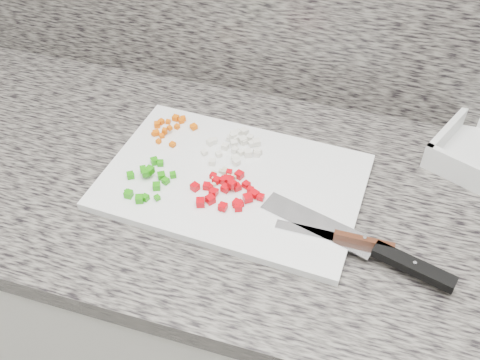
# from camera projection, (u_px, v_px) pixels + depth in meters

# --- Properties ---
(cabinet) EXTENTS (3.92, 0.62, 0.86)m
(cabinet) POSITION_uv_depth(u_px,v_px,m) (277.00, 327.00, 1.31)
(cabinet) COLOR silver
(cabinet) RESTS_ON ground
(countertop) EXTENTS (3.96, 0.64, 0.04)m
(countertop) POSITION_uv_depth(u_px,v_px,m) (289.00, 201.00, 1.00)
(countertop) COLOR #67635B
(countertop) RESTS_ON cabinet
(cutting_board) EXTENTS (0.49, 0.34, 0.02)m
(cutting_board) POSITION_uv_depth(u_px,v_px,m) (233.00, 181.00, 0.99)
(cutting_board) COLOR white
(cutting_board) RESTS_ON countertop
(carrot_pile) EXTENTS (0.09, 0.10, 0.02)m
(carrot_pile) POSITION_uv_depth(u_px,v_px,m) (170.00, 127.00, 1.09)
(carrot_pile) COLOR #DE5A04
(carrot_pile) RESTS_ON cutting_board
(onion_pile) EXTENTS (0.11, 0.12, 0.02)m
(onion_pile) POSITION_uv_depth(u_px,v_px,m) (237.00, 145.00, 1.05)
(onion_pile) COLOR silver
(onion_pile) RESTS_ON cutting_board
(green_pepper_pile) EXTENTS (0.09, 0.12, 0.02)m
(green_pepper_pile) POSITION_uv_depth(u_px,v_px,m) (147.00, 180.00, 0.97)
(green_pepper_pile) COLOR #218E0C
(green_pepper_pile) RESTS_ON cutting_board
(red_pepper_pile) EXTENTS (0.14, 0.11, 0.02)m
(red_pepper_pile) POSITION_uv_depth(u_px,v_px,m) (228.00, 191.00, 0.96)
(red_pepper_pile) COLOR #C2020C
(red_pepper_pile) RESTS_ON cutting_board
(garlic_pile) EXTENTS (0.06, 0.05, 0.01)m
(garlic_pile) POSITION_uv_depth(u_px,v_px,m) (224.00, 176.00, 0.99)
(garlic_pile) COLOR beige
(garlic_pile) RESTS_ON cutting_board
(chef_knife) EXTENTS (0.33, 0.13, 0.02)m
(chef_knife) POSITION_uv_depth(u_px,v_px,m) (379.00, 251.00, 0.86)
(chef_knife) COLOR silver
(chef_knife) RESTS_ON cutting_board
(paring_knife) EXTENTS (0.20, 0.02, 0.02)m
(paring_knife) POSITION_uv_depth(u_px,v_px,m) (348.00, 239.00, 0.88)
(paring_knife) COLOR silver
(paring_knife) RESTS_ON cutting_board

